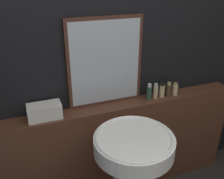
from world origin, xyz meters
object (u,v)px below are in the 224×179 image
mirror (105,63)px  towel_stack (45,111)px  shampoo_bottle (149,92)px  body_wash_bottle (168,90)px  hand_soap_bottle (175,89)px  lotion_bottle (162,91)px  pedestal_sink (132,178)px  conditioner_bottle (155,91)px

mirror → towel_stack: 0.57m
mirror → shampoo_bottle: mirror is taller
mirror → towel_stack: bearing=-172.3°
shampoo_bottle → body_wash_bottle: 0.19m
mirror → body_wash_bottle: 0.62m
towel_stack → hand_soap_bottle: towel_stack is taller
towel_stack → body_wash_bottle: size_ratio=1.95×
towel_stack → shampoo_bottle: (0.85, -0.00, 0.01)m
mirror → shampoo_bottle: (0.36, -0.07, -0.28)m
lotion_bottle → shampoo_bottle: bearing=-180.0°
shampoo_bottle → body_wash_bottle: bearing=0.0°
lotion_bottle → pedestal_sink: bearing=-135.3°
body_wash_bottle → lotion_bottle: bearing=180.0°
mirror → conditioner_bottle: bearing=-9.0°
towel_stack → lotion_bottle: (0.97, 0.00, 0.00)m
lotion_bottle → body_wash_bottle: (0.06, -0.00, -0.00)m
towel_stack → lotion_bottle: 0.97m
pedestal_sink → conditioner_bottle: size_ratio=7.03×
towel_stack → hand_soap_bottle: (1.10, 0.00, -0.01)m
mirror → conditioner_bottle: (0.42, -0.07, -0.28)m
towel_stack → conditioner_bottle: (0.91, 0.00, 0.00)m
shampoo_bottle → towel_stack: bearing=180.0°
towel_stack → conditioner_bottle: conditioner_bottle is taller
hand_soap_bottle → conditioner_bottle: bearing=180.0°
mirror → conditioner_bottle: size_ratio=5.20×
shampoo_bottle → lotion_bottle: (0.12, 0.00, -0.01)m
hand_soap_bottle → mirror: bearing=173.8°
pedestal_sink → shampoo_bottle: shampoo_bottle is taller
pedestal_sink → towel_stack: 0.77m
conditioner_bottle → body_wash_bottle: (0.13, -0.00, -0.00)m
lotion_bottle → hand_soap_bottle: bearing=0.0°
mirror → lotion_bottle: bearing=-7.8°
pedestal_sink → lotion_bottle: bearing=44.7°
towel_stack → hand_soap_bottle: bearing=0.0°
lotion_bottle → body_wash_bottle: bearing=-0.0°
pedestal_sink → hand_soap_bottle: bearing=37.9°
hand_soap_bottle → pedestal_sink: bearing=-142.1°
mirror → shampoo_bottle: 0.46m
body_wash_bottle → hand_soap_bottle: size_ratio=1.15×
shampoo_bottle → conditioner_bottle: shampoo_bottle is taller
towel_stack → conditioner_bottle: 0.91m
pedestal_sink → hand_soap_bottle: size_ratio=8.66×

